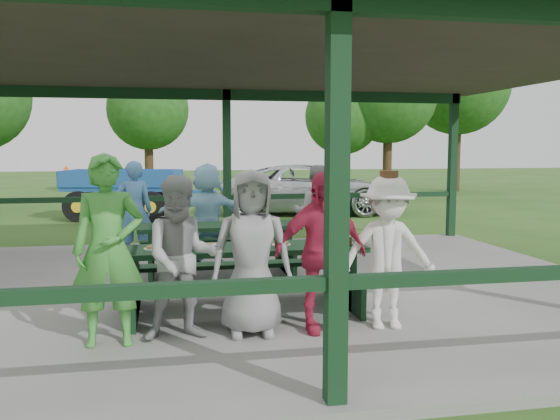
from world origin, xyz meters
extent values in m
plane|color=#275019|center=(0.00, 0.00, 0.00)|extent=(90.00, 90.00, 0.00)
cube|color=slate|center=(0.00, 0.00, 0.05)|extent=(10.00, 8.00, 0.10)
cube|color=black|center=(0.00, -3.80, 1.60)|extent=(0.15, 0.15, 3.00)
cube|color=black|center=(0.00, 3.80, 1.60)|extent=(0.15, 0.15, 3.00)
cube|color=black|center=(4.80, 3.80, 1.60)|extent=(0.15, 0.15, 3.00)
cube|color=black|center=(-2.40, 3.80, 1.00)|extent=(4.65, 0.10, 0.10)
cube|color=black|center=(2.40, 3.80, 1.00)|extent=(4.65, 0.10, 0.10)
cube|color=black|center=(0.00, 3.80, 3.00)|extent=(9.80, 0.15, 0.20)
cube|color=#312923|center=(0.00, 0.00, 3.22)|extent=(10.60, 8.60, 0.24)
cube|color=black|center=(-0.34, -1.20, 0.82)|extent=(2.80, 0.75, 0.06)
cube|color=black|center=(-0.34, -1.75, 0.53)|extent=(2.80, 0.28, 0.05)
cube|color=black|center=(-0.34, -0.65, 0.53)|extent=(2.80, 0.28, 0.05)
cube|color=black|center=(-1.56, -1.20, 0.47)|extent=(0.06, 0.70, 0.75)
cube|color=black|center=(0.88, -1.20, 0.47)|extent=(0.06, 0.70, 0.75)
cube|color=black|center=(-1.56, -1.20, 0.33)|extent=(0.06, 1.39, 0.45)
cube|color=black|center=(0.88, -1.20, 0.33)|extent=(0.06, 1.39, 0.45)
cube|color=black|center=(-0.43, 0.80, 0.82)|extent=(2.35, 0.75, 0.06)
cube|color=black|center=(-0.43, 0.25, 0.53)|extent=(2.35, 0.28, 0.05)
cube|color=black|center=(-0.43, 1.35, 0.53)|extent=(2.35, 0.28, 0.05)
cube|color=black|center=(-1.42, 0.80, 0.47)|extent=(0.06, 0.70, 0.75)
cube|color=black|center=(0.56, 0.80, 0.47)|extent=(0.06, 0.70, 0.75)
cube|color=black|center=(-1.42, 0.80, 0.33)|extent=(0.06, 1.39, 0.45)
cube|color=black|center=(0.56, 0.80, 0.33)|extent=(0.06, 1.39, 0.45)
cylinder|color=white|center=(-1.34, -1.20, 0.86)|extent=(0.22, 0.22, 0.01)
torus|color=olive|center=(-1.38, -1.22, 0.88)|extent=(0.10, 0.10, 0.03)
torus|color=olive|center=(-1.30, -1.22, 0.88)|extent=(0.10, 0.10, 0.03)
torus|color=olive|center=(-1.34, -1.16, 0.88)|extent=(0.10, 0.10, 0.03)
cylinder|color=white|center=(-0.71, -1.20, 0.86)|extent=(0.22, 0.22, 0.01)
torus|color=olive|center=(-0.75, -1.22, 0.88)|extent=(0.10, 0.10, 0.03)
torus|color=olive|center=(-0.67, -1.22, 0.88)|extent=(0.10, 0.10, 0.03)
torus|color=olive|center=(-0.71, -1.16, 0.88)|extent=(0.10, 0.10, 0.03)
cylinder|color=white|center=(0.11, -1.20, 0.86)|extent=(0.22, 0.22, 0.01)
torus|color=olive|center=(0.07, -1.22, 0.88)|extent=(0.10, 0.10, 0.03)
torus|color=olive|center=(0.15, -1.22, 0.88)|extent=(0.10, 0.10, 0.03)
torus|color=olive|center=(0.11, -1.16, 0.88)|extent=(0.10, 0.10, 0.03)
cylinder|color=white|center=(0.86, -1.20, 0.86)|extent=(0.22, 0.22, 0.01)
torus|color=olive|center=(0.82, -1.22, 0.88)|extent=(0.10, 0.10, 0.03)
torus|color=olive|center=(0.90, -1.22, 0.88)|extent=(0.10, 0.10, 0.03)
torus|color=olive|center=(0.86, -1.16, 0.88)|extent=(0.10, 0.10, 0.03)
cylinder|color=#381E0F|center=(-1.06, -1.38, 0.90)|extent=(0.06, 0.06, 0.10)
cylinder|color=#381E0F|center=(-1.02, -1.38, 0.90)|extent=(0.06, 0.06, 0.10)
cylinder|color=#381E0F|center=(-0.89, -1.38, 0.90)|extent=(0.06, 0.06, 0.10)
cylinder|color=#381E0F|center=(0.03, -1.38, 0.90)|extent=(0.06, 0.06, 0.10)
cylinder|color=#381E0F|center=(0.87, -1.38, 0.90)|extent=(0.06, 0.06, 0.10)
cone|color=white|center=(-0.37, -1.00, 0.90)|extent=(0.09, 0.09, 0.10)
cone|color=white|center=(0.00, -1.00, 0.90)|extent=(0.09, 0.09, 0.10)
cone|color=white|center=(0.01, -1.00, 0.90)|extent=(0.09, 0.09, 0.10)
cone|color=white|center=(0.71, -1.00, 0.90)|extent=(0.09, 0.09, 0.10)
imported|color=green|center=(-1.74, -2.14, 1.01)|extent=(0.68, 0.46, 1.83)
imported|color=#959598|center=(-1.05, -2.11, 0.91)|extent=(0.83, 0.67, 1.61)
imported|color=gray|center=(-0.37, -2.09, 0.93)|extent=(0.85, 0.58, 1.67)
imported|color=#B82446|center=(0.34, -2.11, 0.92)|extent=(0.98, 0.45, 1.64)
imported|color=silver|center=(1.04, -2.14, 0.89)|extent=(1.10, 0.73, 1.59)
cylinder|color=#4E2F1B|center=(1.04, -2.14, 1.63)|extent=(0.36, 0.36, 0.02)
cylinder|color=#4E2F1B|center=(1.04, -2.14, 1.69)|extent=(0.22, 0.22, 0.11)
imported|color=#97D0E9|center=(-0.55, 1.68, 0.92)|extent=(1.59, 0.82, 1.64)
imported|color=teal|center=(-1.72, 2.30, 0.93)|extent=(0.64, 0.45, 1.66)
imported|color=gray|center=(1.25, 1.62, 0.90)|extent=(0.93, 0.82, 1.59)
imported|color=silver|center=(3.03, 9.42, 0.74)|extent=(5.61, 3.19, 1.48)
cube|color=#1A4C92|center=(-2.36, 9.16, 0.87)|extent=(3.30, 2.13, 0.13)
cube|color=#1A4C92|center=(-2.52, 8.42, 1.14)|extent=(2.99, 0.71, 0.44)
cube|color=#1A4C92|center=(-2.20, 9.91, 1.14)|extent=(2.99, 0.71, 0.44)
cube|color=#1A4C92|center=(-3.85, 9.49, 1.14)|extent=(0.39, 1.50, 0.44)
cube|color=#1A4C92|center=(-0.87, 8.84, 1.14)|extent=(0.39, 1.50, 0.44)
cylinder|color=black|center=(-3.49, 8.57, 0.41)|extent=(0.85, 0.37, 0.83)
cylinder|color=yellow|center=(-3.49, 8.57, 0.41)|extent=(0.35, 0.30, 0.30)
cylinder|color=black|center=(-3.14, 10.17, 0.41)|extent=(0.85, 0.37, 0.83)
cylinder|color=yellow|center=(-3.14, 10.17, 0.41)|extent=(0.35, 0.30, 0.30)
cylinder|color=black|center=(-1.58, 8.16, 0.41)|extent=(0.85, 0.37, 0.83)
cylinder|color=yellow|center=(-1.58, 8.16, 0.41)|extent=(0.35, 0.30, 0.30)
cylinder|color=black|center=(-1.23, 9.75, 0.41)|extent=(0.85, 0.37, 0.83)
cylinder|color=yellow|center=(-1.23, 9.75, 0.41)|extent=(0.35, 0.30, 0.30)
cube|color=#1A4C92|center=(-0.34, 8.73, 0.76)|extent=(1.08, 0.32, 0.09)
cone|color=#F2590C|center=(-3.90, 9.50, 1.25)|extent=(0.11, 0.43, 0.44)
cylinder|color=#362615|center=(-1.84, 17.51, 1.31)|extent=(0.36, 0.36, 2.62)
sphere|color=#1B4813|center=(-1.84, 17.51, 3.56)|extent=(3.35, 3.35, 3.35)
cylinder|color=#362615|center=(5.83, 15.07, 1.19)|extent=(0.36, 0.36, 2.37)
sphere|color=#1B4813|center=(5.83, 15.07, 3.23)|extent=(3.04, 3.04, 3.04)
cylinder|color=#362615|center=(7.55, 14.62, 1.49)|extent=(0.36, 0.36, 2.98)
sphere|color=#1B4813|center=(7.55, 14.62, 4.06)|extent=(3.82, 3.82, 3.82)
cylinder|color=#362615|center=(11.88, 17.19, 1.78)|extent=(0.36, 0.36, 3.56)
sphere|color=#1B4813|center=(11.88, 17.19, 4.84)|extent=(4.56, 4.56, 4.56)
camera|label=1|loc=(-1.21, -7.87, 1.97)|focal=38.00mm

